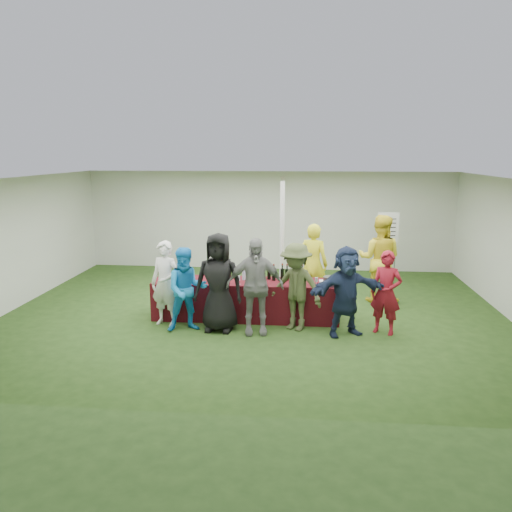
# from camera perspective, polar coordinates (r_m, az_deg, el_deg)

# --- Properties ---
(ground) EXTENTS (60.00, 60.00, 0.00)m
(ground) POSITION_cam_1_polar(r_m,az_deg,el_deg) (10.18, -0.22, -6.57)
(ground) COLOR #284719
(ground) RESTS_ON ground
(tent) EXTENTS (10.00, 10.00, 10.00)m
(tent) POSITION_cam_1_polar(r_m,az_deg,el_deg) (10.98, 3.00, 2.04)
(tent) COLOR white
(tent) RESTS_ON ground
(serving_table) EXTENTS (3.60, 0.80, 0.75)m
(serving_table) POSITION_cam_1_polar(r_m,az_deg,el_deg) (9.81, -1.17, -4.99)
(serving_table) COLOR #590E12
(serving_table) RESTS_ON ground
(wine_bottles) EXTENTS (0.82, 0.16, 0.32)m
(wine_bottles) POSITION_cam_1_polar(r_m,az_deg,el_deg) (9.76, 2.96, -2.07)
(wine_bottles) COLOR black
(wine_bottles) RESTS_ON serving_table
(wine_glasses) EXTENTS (2.78, 0.12, 0.16)m
(wine_glasses) POSITION_cam_1_polar(r_m,az_deg,el_deg) (9.48, -3.66, -2.55)
(wine_glasses) COLOR silver
(wine_glasses) RESTS_ON serving_table
(water_bottle) EXTENTS (0.07, 0.07, 0.23)m
(water_bottle) POSITION_cam_1_polar(r_m,az_deg,el_deg) (9.76, -1.39, -2.15)
(water_bottle) COLOR silver
(water_bottle) RESTS_ON serving_table
(bar_towel) EXTENTS (0.25, 0.18, 0.03)m
(bar_towel) POSITION_cam_1_polar(r_m,az_deg,el_deg) (9.70, 7.98, -2.90)
(bar_towel) COLOR white
(bar_towel) RESTS_ON serving_table
(dump_bucket) EXTENTS (0.26, 0.26, 0.18)m
(dump_bucket) POSITION_cam_1_polar(r_m,az_deg,el_deg) (9.42, 8.46, -2.88)
(dump_bucket) COLOR slate
(dump_bucket) RESTS_ON serving_table
(wine_list_sign) EXTENTS (0.50, 0.03, 1.80)m
(wine_list_sign) POSITION_cam_1_polar(r_m,az_deg,el_deg) (12.34, 14.82, 2.59)
(wine_list_sign) COLOR slate
(wine_list_sign) RESTS_ON ground
(staff_pourer) EXTENTS (0.73, 0.60, 1.74)m
(staff_pourer) POSITION_cam_1_polar(r_m,az_deg,el_deg) (10.67, 6.55, -0.92)
(staff_pourer) COLOR yellow
(staff_pourer) RESTS_ON ground
(staff_back) EXTENTS (1.09, 0.94, 1.90)m
(staff_back) POSITION_cam_1_polar(r_m,az_deg,el_deg) (11.07, 13.93, -0.31)
(staff_back) COLOR yellow
(staff_back) RESTS_ON ground
(customer_0) EXTENTS (0.67, 0.53, 1.60)m
(customer_0) POSITION_cam_1_polar(r_m,az_deg,el_deg) (9.47, -10.31, -3.11)
(customer_0) COLOR white
(customer_0) RESTS_ON ground
(customer_1) EXTENTS (0.90, 0.80, 1.54)m
(customer_1) POSITION_cam_1_polar(r_m,az_deg,el_deg) (9.11, -7.91, -3.81)
(customer_1) COLOR #198BDD
(customer_1) RESTS_ON ground
(customer_2) EXTENTS (0.93, 0.65, 1.80)m
(customer_2) POSITION_cam_1_polar(r_m,az_deg,el_deg) (9.03, -4.30, -3.02)
(customer_2) COLOR black
(customer_2) RESTS_ON ground
(customer_3) EXTENTS (1.07, 0.56, 1.75)m
(customer_3) POSITION_cam_1_polar(r_m,az_deg,el_deg) (8.86, -0.14, -3.47)
(customer_3) COLOR gray
(customer_3) RESTS_ON ground
(customer_4) EXTENTS (1.20, 1.02, 1.61)m
(customer_4) POSITION_cam_1_polar(r_m,az_deg,el_deg) (9.10, 4.58, -3.54)
(customer_4) COLOR #434D29
(customer_4) RESTS_ON ground
(customer_5) EXTENTS (1.56, 1.02, 1.61)m
(customer_5) POSITION_cam_1_polar(r_m,az_deg,el_deg) (8.94, 10.27, -3.98)
(customer_5) COLOR #1C2847
(customer_5) RESTS_ON ground
(customer_6) EXTENTS (0.65, 0.56, 1.51)m
(customer_6) POSITION_cam_1_polar(r_m,az_deg,el_deg) (9.18, 14.65, -4.08)
(customer_6) COLOR maroon
(customer_6) RESTS_ON ground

